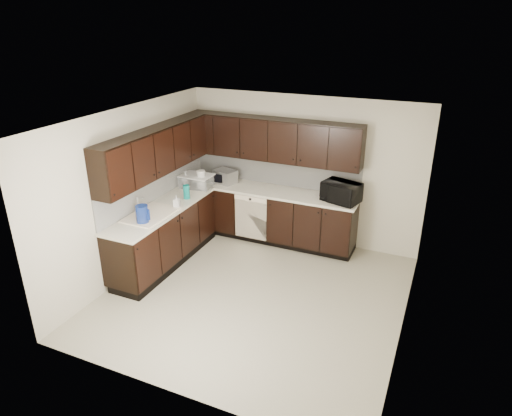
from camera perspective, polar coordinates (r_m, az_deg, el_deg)
The scene contains 20 objects.
floor at distance 6.58m, azimuth -0.13°, elevation -10.81°, with size 4.00×4.00×0.00m, color #ADA88F.
ceiling at distance 5.59m, azimuth -0.15°, elevation 11.01°, with size 4.00×4.00×0.00m, color white.
wall_back at distance 7.72m, azimuth 5.89°, elevation 4.70°, with size 4.00×0.02×2.50m, color beige.
wall_left at distance 6.97m, azimuth -15.37°, elevation 1.91°, with size 0.02×4.00×2.50m, color beige.
wall_right at distance 5.55m, azimuth 19.15°, elevation -4.11°, with size 0.02×4.00×2.50m, color beige.
wall_front at distance 4.44m, azimuth -10.81°, elevation -10.38°, with size 4.00×0.02×2.50m, color beige.
lower_cabinets at distance 7.63m, azimuth -3.68°, elevation -2.23°, with size 3.00×2.80×0.90m.
countertop at distance 7.43m, azimuth -3.81°, elevation 1.30°, with size 3.03×2.83×0.04m.
backsplash at distance 7.60m, azimuth -4.53°, elevation 3.90°, with size 3.00×2.80×0.48m.
upper_cabinets at distance 7.28m, azimuth -4.30°, elevation 7.90°, with size 3.00×2.80×0.70m.
dishwasher at distance 7.70m, azimuth -0.66°, elevation -0.86°, with size 0.58×0.04×0.78m.
sink at distance 6.91m, azimuth -13.04°, elevation -1.35°, with size 0.54×0.82×0.42m.
microwave at distance 7.27m, azimuth 10.59°, elevation 1.96°, with size 0.57×0.39×0.32m, color black.
soap_bottle_a at distance 7.04m, azimuth -9.89°, elevation 0.82°, with size 0.09×0.09×0.21m, color gray.
soap_bottle_b at distance 7.90m, azimuth -8.76°, elevation 3.64°, with size 0.11×0.11×0.27m, color gray.
toaster_oven at distance 8.00m, azimuth -3.86°, elevation 3.95°, with size 0.37×0.27×0.23m, color #BCBCBE.
storage_bin at distance 7.87m, azimuth -7.42°, elevation 3.37°, with size 0.51×0.38×0.20m, color silver.
blue_pitcher at distance 6.60m, azimuth -14.04°, elevation -0.79°, with size 0.18×0.18×0.27m, color navy.
teal_tumbler at distance 7.37m, azimuth -8.69°, elevation 2.00°, with size 0.10×0.10×0.23m, color #0C8882.
paper_towel_roll at distance 7.78m, azimuth -6.86°, elevation 3.59°, with size 0.14×0.14×0.31m, color silver.
Camera 1 is at (2.21, -5.00, 3.66)m, focal length 32.00 mm.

